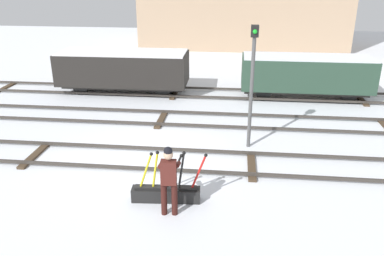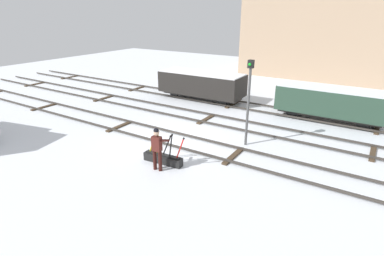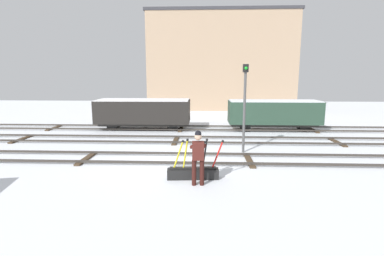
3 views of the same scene
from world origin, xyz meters
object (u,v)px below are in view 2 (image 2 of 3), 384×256
at_px(switch_lever_frame, 163,158).
at_px(signal_post, 249,95).
at_px(freight_car_back_track, 202,84).
at_px(freight_car_far_end, 330,102).
at_px(rail_worker, 157,146).

relative_size(switch_lever_frame, signal_post, 0.49).
distance_m(freight_car_back_track, freight_car_far_end, 8.68).
xyz_separation_m(signal_post, freight_car_far_end, (2.73, 5.82, -1.31)).
bearing_deg(freight_car_back_track, rail_worker, -69.40).
distance_m(signal_post, freight_car_back_track, 8.42).
bearing_deg(freight_car_back_track, freight_car_far_end, -0.58).
bearing_deg(signal_post, freight_car_far_end, 64.88).
height_order(switch_lever_frame, freight_car_back_track, freight_car_back_track).
bearing_deg(signal_post, switch_lever_frame, -121.07).
distance_m(rail_worker, freight_car_far_end, 11.16).
relative_size(rail_worker, freight_car_far_end, 0.31).
bearing_deg(freight_car_far_end, freight_car_back_track, 179.79).
relative_size(freight_car_back_track, freight_car_far_end, 1.05).
xyz_separation_m(switch_lever_frame, freight_car_back_track, (-3.73, 9.51, 0.94)).
relative_size(rail_worker, freight_car_back_track, 0.30).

